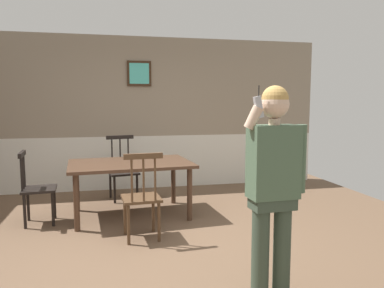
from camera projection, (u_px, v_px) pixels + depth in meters
ground_plane at (155, 246)px, 3.98m from camera, size 7.45×7.45×0.00m
room_back_partition at (136, 116)px, 6.59m from camera, size 6.77×0.17×2.69m
dining_table at (130, 168)px, 5.01m from camera, size 1.70×1.20×0.74m
chair_near_window at (142, 197)px, 4.15m from camera, size 0.45×0.45×1.00m
chair_by_doorway at (36, 188)px, 4.69m from camera, size 0.44×0.44×0.93m
chair_at_table_head at (123, 170)px, 5.91m from camera, size 0.51×0.51×1.01m
person_figure at (274, 178)px, 2.88m from camera, size 0.54×0.23×1.67m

